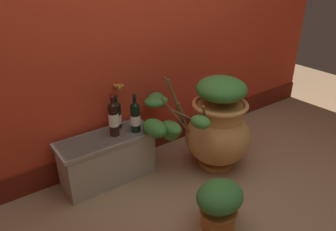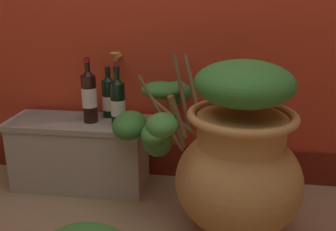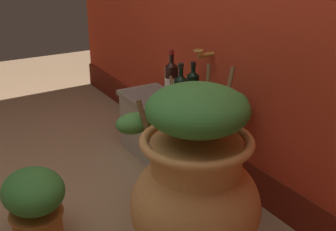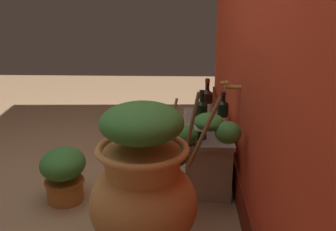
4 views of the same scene
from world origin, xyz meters
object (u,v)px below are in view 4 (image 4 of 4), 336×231
object	(u,v)px
wine_bottle_right	(207,108)
potted_shrub	(64,172)
wine_bottle_middle	(222,117)
terracotta_urn	(147,182)
wine_bottle_left	(201,119)

from	to	relation	value
wine_bottle_right	potted_shrub	bearing A→B (deg)	-72.82
wine_bottle_middle	potted_shrub	world-z (taller)	wine_bottle_middle
terracotta_urn	potted_shrub	bearing A→B (deg)	-129.34
terracotta_urn	wine_bottle_left	size ratio (longest dim) A/B	2.78
wine_bottle_left	potted_shrub	xyz separation A→B (m)	(0.11, -0.85, -0.32)
wine_bottle_middle	potted_shrub	distance (m)	1.06
terracotta_urn	wine_bottle_middle	bearing A→B (deg)	146.81
terracotta_urn	wine_bottle_left	xyz separation A→B (m)	(-0.57, 0.29, 0.14)
wine_bottle_right	wine_bottle_left	bearing A→B (deg)	-14.48
wine_bottle_middle	wine_bottle_right	distance (m)	0.13
wine_bottle_left	potted_shrub	world-z (taller)	wine_bottle_left
wine_bottle_middle	wine_bottle_right	xyz separation A→B (m)	(-0.08, -0.10, 0.03)
terracotta_urn	wine_bottle_right	world-z (taller)	terracotta_urn
wine_bottle_middle	potted_shrub	xyz separation A→B (m)	(0.20, -0.99, -0.31)
wine_bottle_left	potted_shrub	size ratio (longest dim) A/B	0.90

